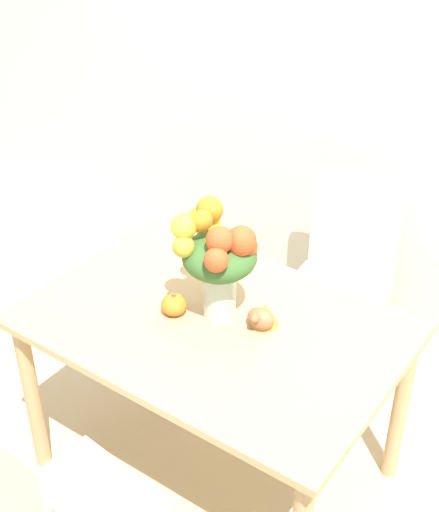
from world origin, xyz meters
name	(u,v)px	position (x,y,z in m)	size (l,w,h in m)	color
ground_plane	(215,466)	(0.00, 0.00, 0.00)	(12.00, 12.00, 0.00)	tan
wall_back	(371,70)	(0.00, 1.11, 1.35)	(8.00, 0.06, 2.70)	silver
dining_table	(215,343)	(0.00, 0.00, 0.65)	(1.29, 0.89, 0.75)	tan
flower_vase	(217,255)	(-0.02, 0.04, 1.00)	(0.30, 0.28, 0.42)	#B2CCBC
pumpkin	(174,305)	(-0.14, -0.05, 0.79)	(0.09, 0.09, 0.08)	orange
turkey_figurine	(263,316)	(0.15, 0.08, 0.79)	(0.10, 0.13, 0.08)	#936642
dining_chair_near_window	(338,282)	(0.10, 0.80, 0.50)	(0.45, 0.45, 0.96)	silver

